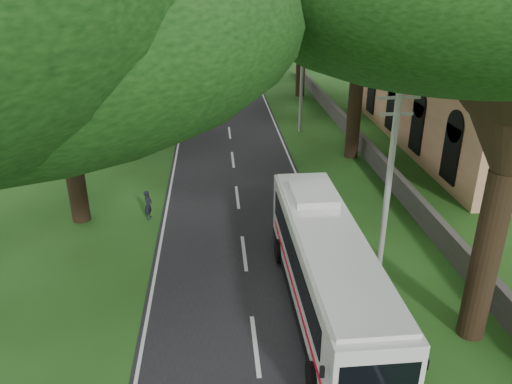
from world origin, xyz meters
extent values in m
cube|color=black|center=(0.00, 25.00, 0.01)|extent=(8.00, 120.00, 0.04)
cube|color=#383533|center=(9.00, 24.00, 0.60)|extent=(0.35, 50.00, 1.20)
cube|color=tan|center=(18.00, 22.00, 3.20)|extent=(12.00, 22.00, 6.40)
pyramid|color=#595960|center=(18.00, 22.00, 8.60)|extent=(14.00, 24.00, 2.20)
cylinder|color=gray|center=(5.50, 6.00, 4.00)|extent=(0.24, 0.24, 8.00)
cube|color=gray|center=(5.50, 6.00, 7.40)|extent=(1.60, 0.10, 0.10)
cube|color=gray|center=(5.50, 6.00, 6.80)|extent=(1.20, 0.10, 0.10)
cylinder|color=gray|center=(5.50, 26.00, 4.00)|extent=(0.24, 0.24, 8.00)
cube|color=gray|center=(5.50, 26.00, 7.40)|extent=(1.60, 0.10, 0.10)
cube|color=gray|center=(5.50, 26.00, 6.80)|extent=(1.20, 0.10, 0.10)
cylinder|color=gray|center=(5.50, 46.00, 4.00)|extent=(0.24, 0.24, 8.00)
cube|color=gray|center=(5.50, 46.00, 7.40)|extent=(1.60, 0.10, 0.10)
cube|color=gray|center=(5.50, 46.00, 6.80)|extent=(1.20, 0.10, 0.10)
cylinder|color=black|center=(-8.00, 12.00, 2.97)|extent=(0.90, 0.90, 5.94)
cone|color=black|center=(-8.00, 12.00, 7.84)|extent=(3.20, 3.20, 3.80)
cylinder|color=black|center=(-7.50, 30.00, 3.24)|extent=(0.90, 0.90, 6.47)
cone|color=black|center=(-7.50, 30.00, 8.37)|extent=(3.20, 3.20, 3.80)
cylinder|color=black|center=(-8.50, 48.00, 3.26)|extent=(0.90, 0.90, 6.52)
cone|color=black|center=(-8.50, 48.00, 8.42)|extent=(3.20, 3.20, 3.80)
cylinder|color=black|center=(7.50, 2.00, 3.04)|extent=(0.90, 0.90, 6.07)
cylinder|color=black|center=(8.00, 20.00, 2.94)|extent=(0.90, 0.90, 5.88)
cone|color=black|center=(8.00, 20.00, 7.78)|extent=(3.20, 3.20, 3.80)
cylinder|color=black|center=(7.50, 38.00, 2.60)|extent=(0.90, 0.90, 5.20)
cone|color=black|center=(7.50, 38.00, 7.10)|extent=(3.20, 3.20, 3.80)
cylinder|color=black|center=(8.50, 56.00, 3.18)|extent=(0.90, 0.90, 6.37)
cube|color=white|center=(2.70, 3.63, 1.82)|extent=(2.49, 11.39, 2.79)
cube|color=black|center=(2.70, 3.91, 2.23)|extent=(2.53, 9.31, 1.04)
cube|color=black|center=(2.70, 3.63, 0.47)|extent=(2.53, 11.43, 0.33)
cube|color=red|center=(2.70, 3.63, 1.18)|extent=(2.53, 10.26, 0.17)
cube|color=white|center=(2.70, 3.63, 3.28)|extent=(2.30, 10.82, 0.17)
cylinder|color=black|center=(1.56, -0.17, 0.52)|extent=(0.34, 1.05, 1.04)
cylinder|color=black|center=(3.93, -0.15, 0.52)|extent=(0.34, 1.05, 1.04)
cylinder|color=black|center=(1.48, 7.21, 0.52)|extent=(0.34, 1.05, 1.04)
cylinder|color=black|center=(3.85, 7.24, 0.52)|extent=(0.34, 1.05, 1.04)
imported|color=#ABACAF|center=(-0.80, 33.14, 0.72)|extent=(1.88, 4.13, 1.37)
imported|color=navy|center=(-3.00, 57.01, 0.63)|extent=(2.16, 3.84, 1.20)
imported|color=maroon|center=(0.80, 61.50, 0.69)|extent=(3.09, 4.87, 1.32)
imported|color=black|center=(-4.60, 11.86, 0.76)|extent=(0.49, 0.63, 1.52)
camera|label=1|loc=(-1.10, -11.19, 11.60)|focal=35.00mm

